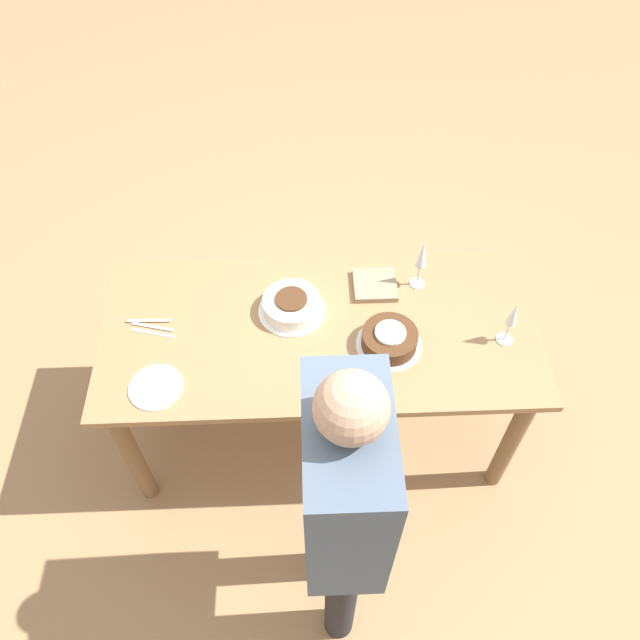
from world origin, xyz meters
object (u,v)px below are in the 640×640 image
at_px(cake_center_white, 292,305).
at_px(person_cutting, 344,503).
at_px(wine_glass_near, 422,257).
at_px(cake_front_chocolate, 390,339).
at_px(wine_glass_far, 513,317).

bearing_deg(cake_center_white, person_cutting, -80.51).
bearing_deg(cake_center_white, wine_glass_near, 13.59).
height_order(cake_center_white, person_cutting, person_cutting).
distance_m(cake_front_chocolate, wine_glass_near, 0.36).
relative_size(wine_glass_near, person_cutting, 0.15).
relative_size(cake_front_chocolate, person_cutting, 0.16).
relative_size(cake_center_white, person_cutting, 0.17).
distance_m(wine_glass_near, wine_glass_far, 0.41).
xyz_separation_m(cake_front_chocolate, wine_glass_near, (0.15, 0.30, 0.12)).
bearing_deg(person_cutting, cake_front_chocolate, -17.53).
bearing_deg(wine_glass_far, cake_center_white, 167.91).
bearing_deg(wine_glass_near, person_cutting, -110.36).
height_order(wine_glass_near, person_cutting, person_cutting).
xyz_separation_m(cake_front_chocolate, wine_glass_far, (0.44, 0.01, 0.10)).
distance_m(cake_center_white, person_cutting, 0.88).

